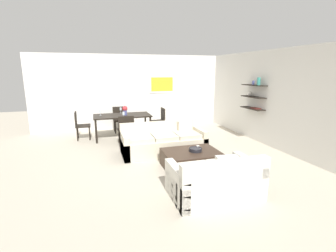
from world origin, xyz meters
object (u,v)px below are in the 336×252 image
object	(u,v)px
loveseat_white	(215,181)
dining_chair_left_far	(80,124)
dining_chair_head	(120,118)
candle_jar	(198,147)
dining_table	(122,117)
wine_glass_head	(121,109)
wine_glass_left_far	(100,111)
coffee_table	(191,160)
centerpiece_vase	(125,110)
sofa_beige	(164,142)
dining_chair_foot	(126,128)
decorative_bowl	(196,149)
dining_chair_right_far	(160,119)
wine_glass_foot	(124,114)

from	to	relation	value
loveseat_white	dining_chair_left_far	size ratio (longest dim) A/B	1.71
dining_chair_head	dining_chair_left_far	xyz separation A→B (m)	(-1.29, -0.66, 0.00)
candle_jar	dining_table	distance (m)	3.19
dining_table	wine_glass_head	bearing A→B (deg)	90.00
wine_glass_left_far	wine_glass_head	size ratio (longest dim) A/B	0.96
coffee_table	centerpiece_vase	distance (m)	3.19
dining_chair_left_far	wine_glass_head	size ratio (longest dim) A/B	4.82
sofa_beige	dining_chair_foot	bearing A→B (deg)	131.75
dining_table	centerpiece_vase	xyz separation A→B (m)	(0.09, -0.06, 0.24)
coffee_table	decorative_bowl	world-z (taller)	decorative_bowl
dining_table	wine_glass_left_far	size ratio (longest dim) A/B	10.13
decorative_bowl	dining_chair_foot	distance (m)	2.47
wine_glass_head	centerpiece_vase	size ratio (longest dim) A/B	0.62
loveseat_white	coffee_table	bearing A→B (deg)	85.65
decorative_bowl	dining_chair_right_far	xyz separation A→B (m)	(0.04, 3.20, 0.08)
decorative_bowl	dining_chair_foot	size ratio (longest dim) A/B	0.33
dining_table	wine_glass_left_far	bearing A→B (deg)	170.35
candle_jar	dining_chair_right_far	distance (m)	3.08
dining_chair_left_far	centerpiece_vase	world-z (taller)	centerpiece_vase
coffee_table	dining_chair_head	size ratio (longest dim) A/B	1.39
dining_chair_right_far	wine_glass_head	xyz separation A→B (m)	(-1.29, 0.19, 0.37)
dining_table	dining_chair_right_far	size ratio (longest dim) A/B	2.01
dining_chair_head	candle_jar	bearing A→B (deg)	-70.04
wine_glass_left_far	centerpiece_vase	world-z (taller)	centerpiece_vase
decorative_bowl	dining_chair_right_far	size ratio (longest dim) A/B	0.33
coffee_table	dining_table	distance (m)	3.23
coffee_table	wine_glass_foot	size ratio (longest dim) A/B	7.46
coffee_table	loveseat_white	bearing A→B (deg)	-94.35
decorative_bowl	wine_glass_head	world-z (taller)	wine_glass_head
loveseat_white	dining_chair_head	bearing A→B (deg)	101.64
candle_jar	wine_glass_foot	world-z (taller)	wine_glass_foot
sofa_beige	candle_jar	xyz separation A→B (m)	(0.51, -1.06, 0.13)
coffee_table	dining_table	bearing A→B (deg)	111.35
coffee_table	dining_table	world-z (taller)	dining_table
coffee_table	candle_jar	world-z (taller)	candle_jar
sofa_beige	loveseat_white	world-z (taller)	same
sofa_beige	loveseat_white	distance (m)	2.49
dining_chair_right_far	wine_glass_head	distance (m)	1.36
dining_table	wine_glass_left_far	world-z (taller)	wine_glass_left_far
dining_chair_head	sofa_beige	bearing A→B (deg)	-72.39
dining_chair_left_far	centerpiece_vase	distance (m)	1.46
coffee_table	dining_table	size ratio (longest dim) A/B	0.69
wine_glass_head	candle_jar	bearing A→B (deg)	-67.46
coffee_table	centerpiece_vase	bearing A→B (deg)	110.21
wine_glass_foot	wine_glass_left_far	xyz separation A→B (m)	(-0.66, 0.51, 0.02)
wine_glass_head	coffee_table	bearing A→B (deg)	-70.97
decorative_bowl	candle_jar	xyz separation A→B (m)	(0.11, 0.12, 0.00)
sofa_beige	dining_table	xyz separation A→B (m)	(-0.85, 1.81, 0.39)
candle_jar	loveseat_white	bearing A→B (deg)	-101.80
dining_table	centerpiece_vase	size ratio (longest dim) A/B	6.04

